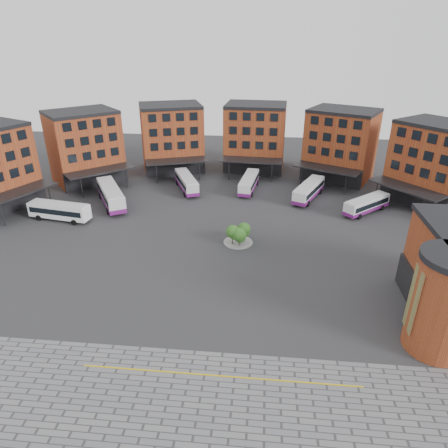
# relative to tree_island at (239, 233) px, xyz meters

# --- Properties ---
(ground) EXTENTS (160.00, 160.00, 0.00)m
(ground) POSITION_rel_tree_island_xyz_m (-2.13, -11.62, -1.76)
(ground) COLOR #28282B
(ground) RESTS_ON ground
(yellow_line) EXTENTS (26.00, 0.15, 0.02)m
(yellow_line) POSITION_rel_tree_island_xyz_m (-0.13, -25.62, -1.73)
(yellow_line) COLOR gold
(yellow_line) RESTS_ON paving_zone
(main_building) EXTENTS (94.14, 42.48, 14.60)m
(main_building) POSITION_rel_tree_island_xyz_m (-6.90, 26.63, 5.46)
(main_building) COLOR brown
(main_building) RESTS_ON ground
(tree_island) EXTENTS (4.40, 4.40, 3.11)m
(tree_island) POSITION_rel_tree_island_xyz_m (0.00, 0.00, 0.00)
(tree_island) COLOR gray
(tree_island) RESTS_ON ground
(bus_a) EXTENTS (10.88, 4.16, 3.00)m
(bus_a) POSITION_rel_tree_island_xyz_m (-30.51, 5.53, 0.02)
(bus_a) COLOR white
(bus_a) RESTS_ON ground
(bus_b) EXTENTS (8.92, 12.36, 3.56)m
(bus_b) POSITION_rel_tree_island_xyz_m (-24.20, 12.72, 0.17)
(bus_b) COLOR silver
(bus_b) RESTS_ON ground
(bus_c) EXTENTS (6.63, 10.93, 3.05)m
(bus_c) POSITION_rel_tree_island_xyz_m (-11.90, 21.61, -0.11)
(bus_c) COLOR silver
(bus_c) RESTS_ON ground
(bus_d) EXTENTS (3.84, 10.79, 2.97)m
(bus_d) POSITION_rel_tree_island_xyz_m (0.51, 22.69, -0.15)
(bus_d) COLOR white
(bus_d) RESTS_ON ground
(bus_e) EXTENTS (6.89, 11.17, 3.13)m
(bus_e) POSITION_rel_tree_island_xyz_m (11.97, 19.30, -0.07)
(bus_e) COLOR white
(bus_e) RESTS_ON ground
(bus_f) EXTENTS (9.01, 8.36, 2.82)m
(bus_f) POSITION_rel_tree_island_xyz_m (21.45, 13.74, -0.24)
(bus_f) COLOR white
(bus_f) RESTS_ON ground
(blue_car) EXTENTS (4.23, 1.57, 1.38)m
(blue_car) POSITION_rel_tree_island_xyz_m (21.34, -16.28, -1.07)
(blue_car) COLOR #0B1D96
(blue_car) RESTS_ON ground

